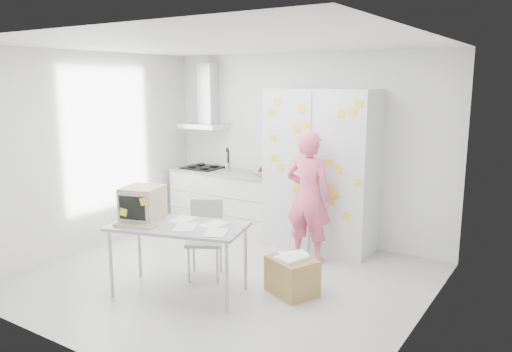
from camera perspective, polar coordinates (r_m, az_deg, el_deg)
The scene contains 10 objects.
floor at distance 6.06m, azimuth -3.83°, elevation -11.66°, with size 4.50×4.00×0.02m, color silver.
walls at distance 6.26m, azimuth -0.04°, elevation 2.06°, with size 4.52×4.01×2.70m.
ceiling at distance 5.61m, azimuth -4.20°, elevation 14.84°, with size 4.50×4.00×0.02m, color white.
counter_run at distance 7.89m, azimuth -3.46°, elevation -2.61°, with size 1.84×0.63×1.28m.
range_hood at distance 8.07m, azimuth -5.61°, elevation 8.32°, with size 0.70×0.48×1.01m.
tall_cabinet at distance 6.91m, azimuth 7.43°, elevation 0.70°, with size 1.50×0.68×2.20m.
person at distance 6.41m, azimuth 6.02°, elevation -2.37°, with size 0.62×0.41×1.70m, color #F76087.
desk at distance 5.59m, azimuth -11.46°, elevation -4.20°, with size 1.59×1.10×1.15m.
chair at distance 6.00m, azimuth -5.77°, elevation -6.58°, with size 0.56×0.56×0.91m.
cardboard_box at distance 5.58m, azimuth 4.15°, elevation -11.26°, with size 0.63×0.58×0.44m.
Camera 1 is at (3.37, -4.47, 2.31)m, focal length 35.00 mm.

